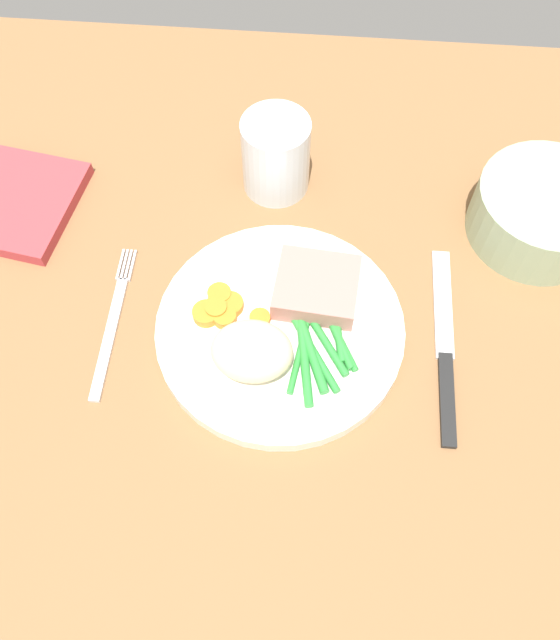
% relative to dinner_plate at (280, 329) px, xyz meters
% --- Properties ---
extents(dining_table, '(1.20, 0.90, 0.02)m').
position_rel_dinner_plate_xyz_m(dining_table, '(-0.01, -0.02, -0.02)').
color(dining_table, brown).
rests_on(dining_table, ground).
extents(dinner_plate, '(0.23, 0.23, 0.02)m').
position_rel_dinner_plate_xyz_m(dinner_plate, '(0.00, 0.00, 0.00)').
color(dinner_plate, white).
rests_on(dinner_plate, dining_table).
extents(meat_portion, '(0.08, 0.08, 0.02)m').
position_rel_dinner_plate_xyz_m(meat_portion, '(0.03, 0.04, 0.02)').
color(meat_portion, '#B2756B').
rests_on(meat_portion, dinner_plate).
extents(mashed_potatoes, '(0.07, 0.06, 0.05)m').
position_rel_dinner_plate_xyz_m(mashed_potatoes, '(-0.02, -0.04, 0.03)').
color(mashed_potatoes, beige).
rests_on(mashed_potatoes, dinner_plate).
extents(carrot_slices, '(0.07, 0.05, 0.01)m').
position_rel_dinner_plate_xyz_m(carrot_slices, '(-0.05, 0.01, 0.01)').
color(carrot_slices, orange).
rests_on(carrot_slices, dinner_plate).
extents(green_beans, '(0.07, 0.12, 0.01)m').
position_rel_dinner_plate_xyz_m(green_beans, '(0.04, -0.02, 0.01)').
color(green_beans, '#2D8C38').
rests_on(green_beans, dinner_plate).
extents(fork, '(0.01, 0.17, 0.00)m').
position_rel_dinner_plate_xyz_m(fork, '(-0.16, -0.00, -0.01)').
color(fork, silver).
rests_on(fork, dining_table).
extents(knife, '(0.02, 0.20, 0.01)m').
position_rel_dinner_plate_xyz_m(knife, '(0.15, -0.00, -0.01)').
color(knife, black).
rests_on(knife, dining_table).
extents(water_glass, '(0.07, 0.07, 0.08)m').
position_rel_dinner_plate_xyz_m(water_glass, '(-0.02, 0.18, 0.03)').
color(water_glass, silver).
rests_on(water_glass, dining_table).
extents(salad_bowl, '(0.14, 0.14, 0.06)m').
position_rel_dinner_plate_xyz_m(salad_bowl, '(0.25, 0.14, 0.03)').
color(salad_bowl, '#99B28C').
rests_on(salad_bowl, dining_table).
extents(napkin, '(0.13, 0.15, 0.01)m').
position_rel_dinner_plate_xyz_m(napkin, '(-0.29, 0.13, -0.00)').
color(napkin, '#B2383D').
rests_on(napkin, dining_table).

